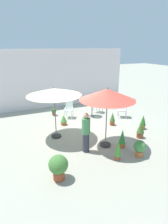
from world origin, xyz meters
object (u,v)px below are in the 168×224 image
patio_chair_2 (124,109)px  potted_plant_3 (112,119)px  patio_umbrella_1 (107,95)px  potted_plant_5 (122,138)px  standing_person (86,132)px  cafe_table_0 (92,108)px  potted_plant_1 (58,166)px  potted_plant_6 (64,120)px  potted_plant_7 (143,122)px  potted_plant_2 (140,147)px  potted_plant_8 (141,129)px  patio_chair_1 (97,104)px  potted_plant_4 (118,149)px  patio_umbrella_0 (54,92)px  patio_chair_0 (69,109)px  potted_plant_0 (54,112)px

patio_chair_2 → potted_plant_3: bearing=-149.4°
patio_umbrella_1 → potted_plant_5: 1.90m
potted_plant_5 → standing_person: size_ratio=0.49×
cafe_table_0 → patio_chair_2: 1.82m
potted_plant_1 → potted_plant_6: bearing=69.3°
potted_plant_5 → potted_plant_7: (1.99, 1.07, 0.00)m
patio_umbrella_1 → potted_plant_6: (-0.86, 2.82, -1.88)m
patio_umbrella_1 → potted_plant_2: 2.29m
patio_umbrella_1 → standing_person: bearing=-175.6°
potted_plant_8 → potted_plant_7: bearing=43.2°
patio_umbrella_1 → potted_plant_7: size_ratio=3.41×
patio_umbrella_1 → standing_person: patio_umbrella_1 is taller
patio_chair_1 → standing_person: size_ratio=0.59×
potted_plant_4 → potted_plant_6: 3.96m
patio_umbrella_0 → patio_chair_2: patio_umbrella_0 is taller
patio_umbrella_0 → potted_plant_5: (2.18, -1.99, -1.70)m
potted_plant_1 → potted_plant_3: (3.82, 2.95, -0.11)m
patio_umbrella_1 → potted_plant_1: patio_umbrella_1 is taller
patio_chair_1 → cafe_table_0: bearing=-143.7°
potted_plant_7 → potted_plant_8: (-0.76, -0.71, 0.02)m
patio_umbrella_1 → potted_plant_8: (1.79, -0.01, -1.76)m
cafe_table_0 → patio_chair_0: 1.34m
potted_plant_1 → standing_person: bearing=38.2°
patio_chair_2 → potted_plant_6: (-3.51, 0.36, -0.23)m
potted_plant_4 → cafe_table_0: bearing=74.9°
patio_umbrella_0 → potted_plant_1: size_ratio=2.83×
potted_plant_8 → patio_umbrella_1: bearing=179.7°
patio_chair_0 → potted_plant_1: patio_chair_0 is taller
potted_plant_5 → potted_plant_8: potted_plant_8 is taller
patio_umbrella_0 → potted_plant_7: patio_umbrella_0 is taller
cafe_table_0 → patio_umbrella_0: bearing=-147.0°
potted_plant_6 → potted_plant_7: 4.01m
potted_plant_1 → potted_plant_0: bearing=75.5°
patio_chair_2 → potted_plant_7: (-0.10, -1.75, -0.12)m
potted_plant_4 → potted_plant_6: (-0.73, 3.89, -0.15)m
patio_chair_0 → potted_plant_5: patio_chair_0 is taller
patio_chair_1 → standing_person: 4.65m
cafe_table_0 → potted_plant_3: bearing=-77.4°
potted_plant_2 → potted_plant_7: bearing=46.5°
potted_plant_2 → potted_plant_1: bearing=-179.9°
patio_chair_1 → potted_plant_6: 2.71m
potted_plant_4 → standing_person: standing_person is taller
cafe_table_0 → potted_plant_4: size_ratio=0.91×
potted_plant_5 → potted_plant_8: size_ratio=1.00×
potted_plant_0 → potted_plant_3: 3.58m
potted_plant_8 → potted_plant_0: bearing=121.5°
patio_chair_1 → potted_plant_1: size_ratio=1.14×
patio_chair_0 → potted_plant_4: (0.09, -4.83, -0.10)m
patio_umbrella_0 → standing_person: 2.22m
patio_chair_2 → standing_person: 4.38m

